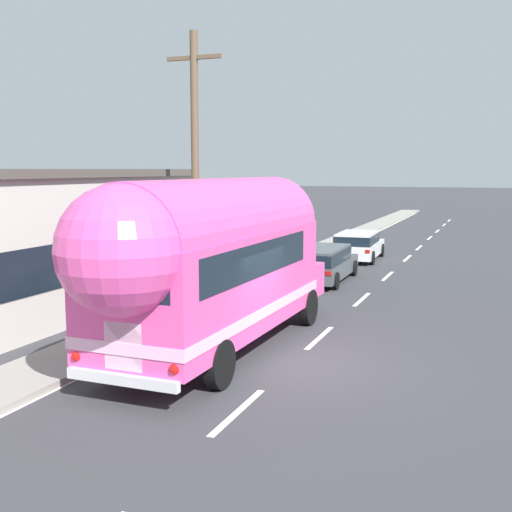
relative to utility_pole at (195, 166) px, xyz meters
The scene contains 7 objects.
ground_plane 8.05m from the utility_pole, 45.44° to the right, with size 300.00×300.00×0.00m, color #38383D.
lane_markings 9.54m from the utility_pole, 76.18° to the left, with size 3.96×80.00×0.01m.
sidewalk_slab 6.79m from the utility_pole, 90.23° to the left, with size 1.82×90.00×0.15m, color gray.
utility_pole is the anchor object (origin of this frame).
painted_bus 6.05m from the utility_pole, 60.64° to the right, with size 2.75×10.32×4.12m.
car_lead 7.24m from the utility_pole, 65.78° to the left, with size 1.95×4.75×1.37m.
car_second 12.96m from the utility_pole, 77.99° to the left, with size 2.06×4.48×1.37m.
Camera 1 is at (4.29, -13.40, 4.33)m, focal length 45.28 mm.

